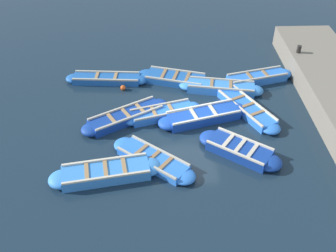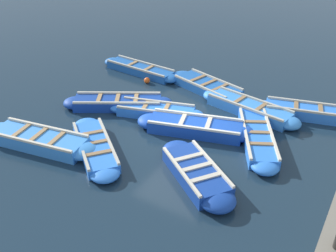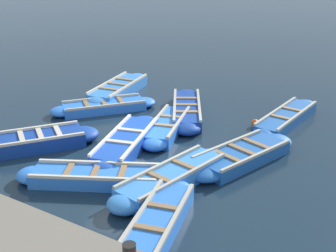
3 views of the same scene
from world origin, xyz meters
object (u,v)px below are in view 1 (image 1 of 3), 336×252
boat_mid_row (221,88)px  boat_alongside (126,117)px  boat_outer_right (246,108)px  boat_tucked (257,78)px  boat_end_of_row (106,173)px  boat_drifting (162,113)px  bollard_north (299,49)px  boat_centre (175,79)px  boat_bow_out (239,150)px  boat_near_quay (203,116)px  boat_broadside (106,79)px  boat_outer_left (153,160)px  buoy_orange_near (123,88)px

boat_mid_row → boat_alongside: (4.16, 2.01, -0.00)m
boat_outer_right → boat_mid_row: boat_mid_row is taller
boat_tucked → boat_end_of_row: boat_end_of_row is taller
boat_outer_right → boat_drifting: (3.55, 0.24, 0.01)m
bollard_north → boat_centre: bearing=7.5°
boat_end_of_row → boat_bow_out: bearing=-168.1°
boat_mid_row → boat_centre: bearing=-23.2°
boat_near_quay → boat_drifting: bearing=-9.7°
boat_broadside → boat_centre: boat_centre is taller
boat_mid_row → boat_drifting: bearing=34.1°
boat_outer_right → bollard_north: bearing=-132.8°
boat_tucked → boat_broadside: boat_tucked is taller
boat_mid_row → boat_broadside: (5.23, -0.95, -0.03)m
boat_bow_out → boat_centre: 5.48m
boat_outer_right → boat_near_quay: boat_near_quay is taller
boat_mid_row → boat_centre: (2.01, -0.86, -0.02)m
boat_outer_right → boat_mid_row: (0.87, -1.58, 0.03)m
boat_end_of_row → boat_outer_left: bearing=-158.3°
boat_mid_row → boat_centre: boat_mid_row is taller
boat_near_quay → boat_end_of_row: bearing=40.2°
boat_outer_left → boat_centre: (-1.06, -5.42, 0.02)m
boat_mid_row → boat_centre: size_ratio=1.01×
boat_outer_left → boat_drifting: size_ratio=0.96×
bollard_north → boat_near_quay: bearing=37.5°
boat_alongside → boat_centre: bearing=-126.8°
boat_outer_right → boat_tucked: 2.50m
boat_outer_right → buoy_orange_near: 5.59m
boat_mid_row → boat_near_quay: bearing=64.1°
boat_end_of_row → boat_centre: boat_end_of_row is taller
boat_broadside → boat_bow_out: bearing=136.0°
boat_near_quay → boat_alongside: 3.15m
boat_bow_out → bollard_north: bearing=-122.7°
boat_mid_row → boat_end_of_row: size_ratio=0.97×
buoy_orange_near → boat_alongside: bearing=96.5°
boat_outer_right → boat_drifting: bearing=3.8°
boat_outer_left → boat_centre: boat_centre is taller
boat_centre → boat_tucked: bearing=178.2°
boat_tucked → boat_centre: (3.81, -0.12, -0.03)m
boat_broadside → boat_bow_out: (-5.33, 5.14, 0.03)m
boat_near_quay → bollard_north: bollard_north is taller
boat_broadside → boat_drifting: (-2.55, 2.76, 0.01)m
boat_tucked → boat_alongside: size_ratio=0.96×
boat_outer_left → boat_bow_out: bearing=-173.4°
boat_drifting → bollard_north: size_ratio=9.76×
boat_tucked → boat_alongside: 6.57m
boat_outer_left → buoy_orange_near: 4.99m
boat_near_quay → boat_alongside: boat_near_quay is taller
boat_tucked → boat_bow_out: size_ratio=1.13×
boat_mid_row → bollard_north: bearing=-157.0°
boat_outer_left → boat_alongside: boat_alongside is taller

